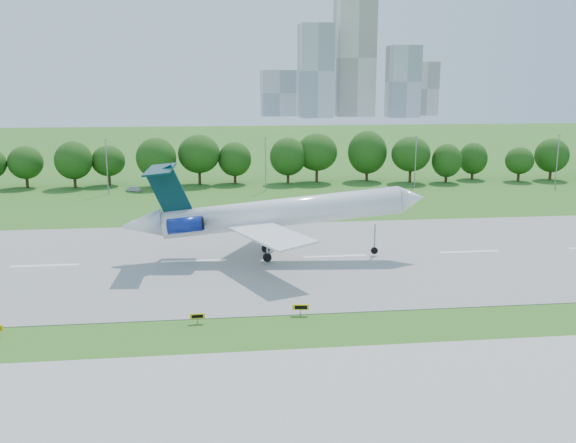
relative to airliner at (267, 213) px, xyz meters
The scene contains 10 objects.
ground 27.91m from the airliner, 112.32° to the right, with size 600.00×600.00×0.00m, color #2A6119.
runway 12.22m from the airliner, behind, with size 400.00×45.00×0.08m, color gray.
taxiway 44.78m from the airliner, 103.44° to the right, with size 400.00×23.00×0.08m, color #ADADA8.
tree_line 67.70m from the airliner, 98.75° to the left, with size 288.40×8.40×10.40m.
light_poles 58.34m from the airliner, 102.67° to the left, with size 175.90×0.25×12.19m.
skyline 377.17m from the airliner, 76.19° to the left, with size 127.00×52.00×80.00m.
airliner is the anchor object (origin of this frame).
taxi_sign_centre 26.20m from the airliner, 111.50° to the right, with size 1.54×0.24×1.08m.
taxi_sign_right 23.46m from the airliner, 86.06° to the right, with size 1.76×0.44×1.23m.
service_vehicle_b 65.02m from the airliner, 112.72° to the left, with size 1.50×3.73×1.27m, color silver.
Camera 1 is at (2.73, -61.86, 24.56)m, focal length 40.00 mm.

